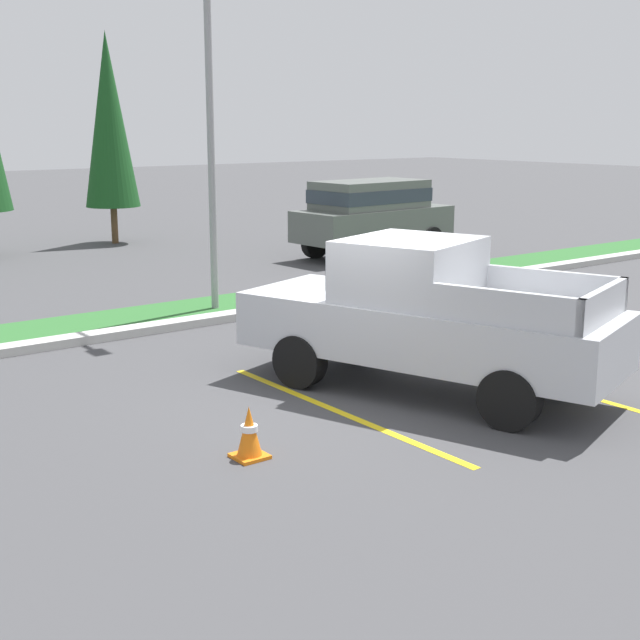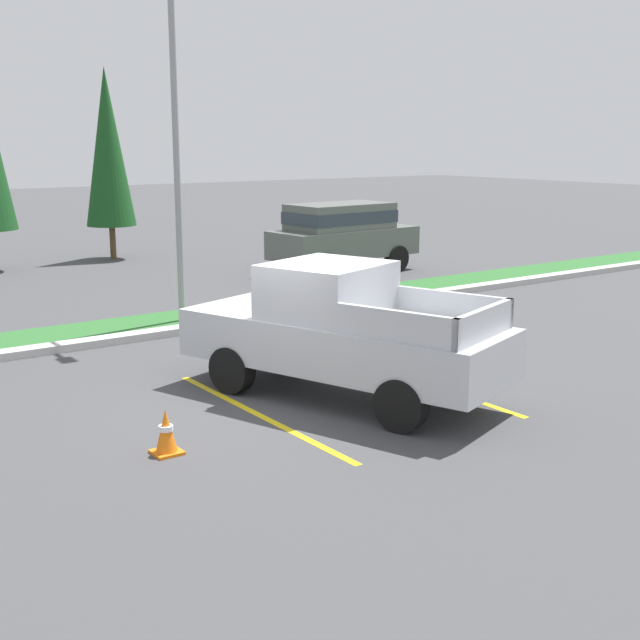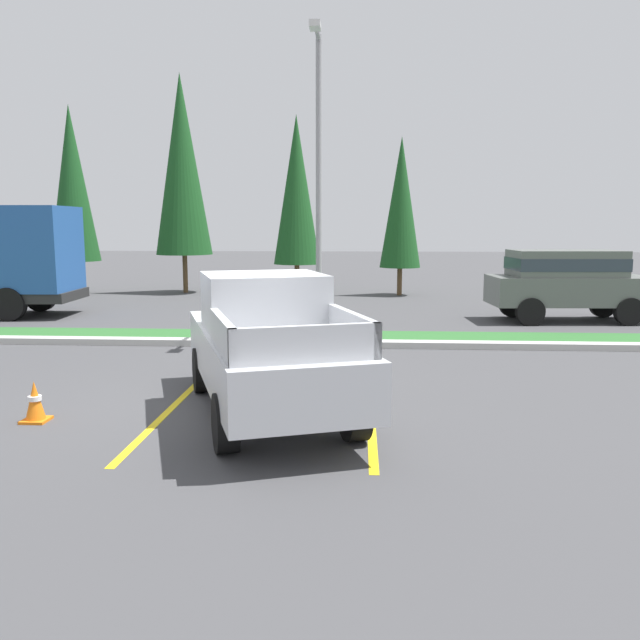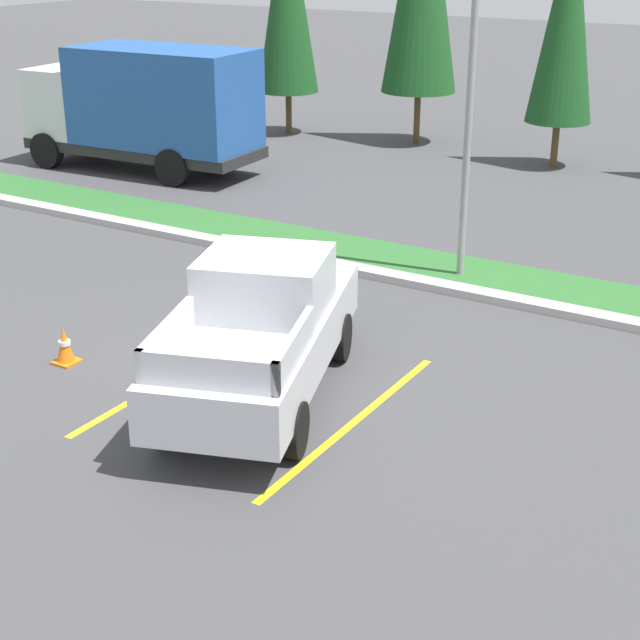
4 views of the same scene
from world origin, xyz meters
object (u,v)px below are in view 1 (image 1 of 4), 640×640
(pickup_truck_main, at_px, (425,317))
(suv_distant, at_px, (372,212))
(street_light, at_px, (214,94))
(traffic_cone, at_px, (249,433))
(cypress_tree_right_inner, at_px, (109,120))

(pickup_truck_main, bearing_deg, suv_distant, 52.86)
(street_light, bearing_deg, suv_distant, 27.72)
(suv_distant, height_order, traffic_cone, suv_distant)
(pickup_truck_main, height_order, traffic_cone, pickup_truck_main)
(street_light, relative_size, cypress_tree_right_inner, 1.15)
(suv_distant, bearing_deg, traffic_cone, -135.56)
(pickup_truck_main, distance_m, suv_distant, 12.43)
(pickup_truck_main, relative_size, traffic_cone, 9.25)
(pickup_truck_main, distance_m, cypress_tree_right_inner, 17.29)
(cypress_tree_right_inner, relative_size, traffic_cone, 10.49)
(suv_distant, distance_m, traffic_cone, 15.17)
(suv_distant, xyz_separation_m, street_light, (-7.12, -3.74, 2.93))
(suv_distant, relative_size, cypress_tree_right_inner, 0.75)
(suv_distant, relative_size, traffic_cone, 7.84)
(pickup_truck_main, relative_size, suv_distant, 1.18)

